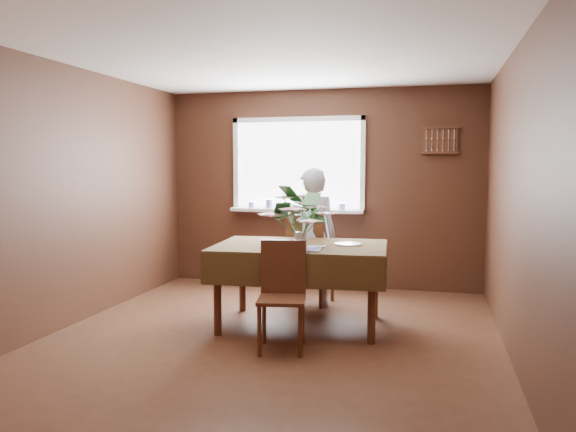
% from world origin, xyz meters
% --- Properties ---
extents(floor, '(4.50, 4.50, 0.00)m').
position_xyz_m(floor, '(0.00, 0.00, 0.00)').
color(floor, '#462618').
rests_on(floor, ground).
extents(ceiling, '(4.50, 4.50, 0.00)m').
position_xyz_m(ceiling, '(0.00, 0.00, 2.50)').
color(ceiling, white).
rests_on(ceiling, wall_back).
extents(wall_back, '(4.00, 0.00, 4.00)m').
position_xyz_m(wall_back, '(0.00, 2.25, 1.25)').
color(wall_back, '#58311F').
rests_on(wall_back, floor).
extents(wall_front, '(4.00, 0.00, 4.00)m').
position_xyz_m(wall_front, '(0.00, -2.25, 1.25)').
color(wall_front, '#58311F').
rests_on(wall_front, floor).
extents(wall_left, '(0.00, 4.50, 4.50)m').
position_xyz_m(wall_left, '(-2.00, 0.00, 1.25)').
color(wall_left, '#58311F').
rests_on(wall_left, floor).
extents(wall_right, '(0.00, 4.50, 4.50)m').
position_xyz_m(wall_right, '(2.00, 0.00, 1.25)').
color(wall_right, '#58311F').
rests_on(wall_right, floor).
extents(window_assembly, '(1.72, 0.20, 1.22)m').
position_xyz_m(window_assembly, '(-0.30, 2.20, 1.35)').
color(window_assembly, white).
rests_on(window_assembly, wall_back).
extents(spoon_rack, '(0.44, 0.05, 0.33)m').
position_xyz_m(spoon_rack, '(1.45, 2.22, 1.85)').
color(spoon_rack, '#532C1B').
rests_on(spoon_rack, wall_back).
extents(dining_table, '(1.70, 1.22, 0.80)m').
position_xyz_m(dining_table, '(0.16, 0.41, 0.69)').
color(dining_table, '#532C1B').
rests_on(dining_table, floor).
extents(chair_far, '(0.50, 0.50, 1.01)m').
position_xyz_m(chair_far, '(0.06, 1.23, 0.55)').
color(chair_far, '#532C1B').
rests_on(chair_far, floor).
extents(chair_near, '(0.45, 0.45, 0.91)m').
position_xyz_m(chair_near, '(0.16, -0.26, 0.50)').
color(chair_near, '#532C1B').
rests_on(chair_near, floor).
extents(seated_woman, '(0.64, 0.51, 1.52)m').
position_xyz_m(seated_woman, '(0.11, 1.16, 0.76)').
color(seated_woman, white).
rests_on(seated_woman, floor).
extents(flower_bouquet, '(0.60, 0.60, 0.51)m').
position_xyz_m(flower_bouquet, '(0.22, 0.17, 1.12)').
color(flower_bouquet, white).
rests_on(flower_bouquet, dining_table).
extents(side_plate, '(0.28, 0.28, 0.01)m').
position_xyz_m(side_plate, '(0.60, 0.52, 0.80)').
color(side_plate, white).
rests_on(side_plate, dining_table).
extents(table_knife, '(0.10, 0.24, 0.00)m').
position_xyz_m(table_knife, '(0.38, 0.21, 0.80)').
color(table_knife, silver).
rests_on(table_knife, dining_table).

